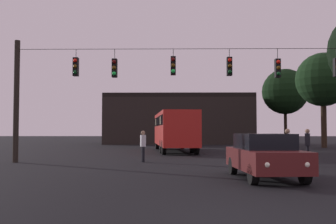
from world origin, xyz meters
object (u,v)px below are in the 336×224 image
object	(u,v)px
car_near_right	(265,155)
pedestrian_crossing_right	(143,144)
city_bus	(174,128)
tree_behind_building	(323,80)
tree_left_silhouette	(285,92)
pedestrian_crossing_left	(288,145)
pedestrian_crossing_center	(308,143)

from	to	relation	value
car_near_right	pedestrian_crossing_right	bearing A→B (deg)	123.92
city_bus	tree_behind_building	distance (m)	16.60
pedestrian_crossing_right	tree_left_silhouette	bearing A→B (deg)	61.34
tree_left_silhouette	tree_behind_building	size ratio (longest dim) A/B	1.02
tree_behind_building	pedestrian_crossing_left	bearing A→B (deg)	-115.32
pedestrian_crossing_left	tree_behind_building	xyz separation A→B (m)	(9.04, 19.10, 5.53)
city_bus	tree_behind_building	bearing A→B (deg)	25.76
tree_left_silhouette	tree_behind_building	world-z (taller)	tree_left_silhouette
city_bus	pedestrian_crossing_left	xyz separation A→B (m)	(5.32, -12.17, -0.89)
city_bus	car_near_right	xyz separation A→B (m)	(3.04, -17.34, -1.07)
car_near_right	pedestrian_crossing_left	xyz separation A→B (m)	(2.28, 5.17, 0.18)
pedestrian_crossing_left	city_bus	bearing A→B (deg)	113.61
pedestrian_crossing_left	pedestrian_crossing_center	world-z (taller)	pedestrian_crossing_center
tree_left_silhouette	tree_behind_building	bearing A→B (deg)	-87.21
city_bus	tree_behind_building	size ratio (longest dim) A/B	1.23
car_near_right	tree_behind_building	size ratio (longest dim) A/B	0.48
pedestrian_crossing_left	pedestrian_crossing_center	bearing A→B (deg)	45.83
pedestrian_crossing_left	tree_left_silhouette	bearing A→B (deg)	74.19
tree_behind_building	tree_left_silhouette	bearing A→B (deg)	92.79
pedestrian_crossing_left	car_near_right	bearing A→B (deg)	-113.82
pedestrian_crossing_center	pedestrian_crossing_right	bearing A→B (deg)	178.06
city_bus	pedestrian_crossing_left	distance (m)	13.31
pedestrian_crossing_center	tree_left_silhouette	xyz separation A→B (m)	(7.06, 28.55, 5.49)
car_near_right	pedestrian_crossing_center	xyz separation A→B (m)	(3.72, 6.65, 0.18)
car_near_right	tree_left_silhouette	distance (m)	37.25
car_near_right	tree_left_silhouette	xyz separation A→B (m)	(10.79, 35.20, 5.67)
car_near_right	tree_left_silhouette	bearing A→B (deg)	72.97
pedestrian_crossing_left	pedestrian_crossing_center	distance (m)	2.06
pedestrian_crossing_left	tree_left_silhouette	size ratio (longest dim) A/B	0.18
pedestrian_crossing_left	pedestrian_crossing_right	distance (m)	7.17
car_near_right	tree_behind_building	world-z (taller)	tree_behind_building
pedestrian_crossing_center	pedestrian_crossing_right	world-z (taller)	pedestrian_crossing_center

